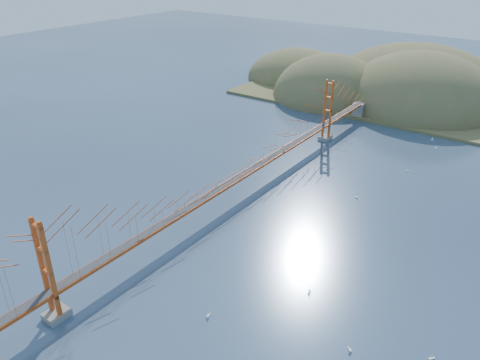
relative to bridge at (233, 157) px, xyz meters
The scene contains 11 objects.
ground 7.01m from the bridge, 90.00° to the right, with size 320.00×320.00×0.00m, color #2B3D56.
bridge is the anchor object (origin of this frame).
far_headlands 68.73m from the bridge, 88.14° to the left, with size 84.00×58.00×25.00m.
sailboat_14 35.78m from the bridge, 22.07° to the right, with size 0.67×0.67×0.70m.
sailboat_3 31.45m from the bridge, 55.01° to the left, with size 0.56×0.54×0.63m.
sailboat_10 25.33m from the bridge, 59.39° to the right, with size 0.60×0.66×0.75m.
sailboat_6 31.63m from the bridge, 32.63° to the right, with size 0.70×0.70×0.73m.
sailboat_12 45.65m from the bridge, 67.91° to the left, with size 0.64×0.62×0.72m.
sailboat_0 23.43m from the bridge, 31.63° to the right, with size 0.44×0.53×0.61m.
sailboat_7 42.76m from the bridge, 63.61° to the left, with size 0.57×0.57×0.61m.
sailboat_1 19.73m from the bridge, 38.68° to the left, with size 0.61×0.61×0.65m.
Camera 1 is at (36.43, -48.33, 34.10)m, focal length 35.00 mm.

